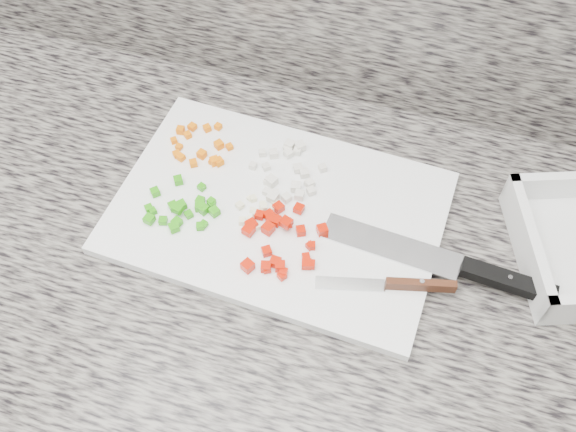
# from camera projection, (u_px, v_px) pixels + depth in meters

# --- Properties ---
(cabinet) EXTENTS (3.92, 0.62, 0.86)m
(cabinet) POSITION_uv_depth(u_px,v_px,m) (230.00, 362.00, 1.24)
(cabinet) COLOR silver
(cabinet) RESTS_ON ground
(countertop) EXTENTS (3.96, 0.64, 0.04)m
(countertop) POSITION_uv_depth(u_px,v_px,m) (206.00, 237.00, 0.87)
(countertop) COLOR slate
(countertop) RESTS_ON cabinet
(cutting_board) EXTENTS (0.45, 0.31, 0.01)m
(cutting_board) POSITION_uv_depth(u_px,v_px,m) (278.00, 212.00, 0.86)
(cutting_board) COLOR white
(cutting_board) RESTS_ON countertop
(carrot_pile) EXTENTS (0.09, 0.09, 0.01)m
(carrot_pile) POSITION_uv_depth(u_px,v_px,m) (201.00, 147.00, 0.91)
(carrot_pile) COLOR orange
(carrot_pile) RESTS_ON cutting_board
(onion_pile) EXTENTS (0.11, 0.11, 0.01)m
(onion_pile) POSITION_uv_depth(u_px,v_px,m) (287.00, 172.00, 0.89)
(onion_pile) COLOR silver
(onion_pile) RESTS_ON cutting_board
(green_pepper_pile) EXTENTS (0.10, 0.09, 0.02)m
(green_pepper_pile) POSITION_uv_depth(u_px,v_px,m) (184.00, 208.00, 0.85)
(green_pepper_pile) COLOR #2A9B0E
(green_pepper_pile) RESTS_ON cutting_board
(red_pepper_pile) EXTENTS (0.11, 0.12, 0.02)m
(red_pepper_pile) POSITION_uv_depth(u_px,v_px,m) (279.00, 238.00, 0.82)
(red_pepper_pile) COLOR red
(red_pepper_pile) RESTS_ON cutting_board
(garlic_pile) EXTENTS (0.05, 0.06, 0.01)m
(garlic_pile) POSITION_uv_depth(u_px,v_px,m) (255.00, 211.00, 0.85)
(garlic_pile) COLOR #F4EEBC
(garlic_pile) RESTS_ON cutting_board
(chef_knife) EXTENTS (0.30, 0.06, 0.02)m
(chef_knife) POSITION_uv_depth(u_px,v_px,m) (467.00, 269.00, 0.80)
(chef_knife) COLOR silver
(chef_knife) RESTS_ON cutting_board
(paring_knife) EXTENTS (0.17, 0.05, 0.02)m
(paring_knife) POSITION_uv_depth(u_px,v_px,m) (403.00, 285.00, 0.79)
(paring_knife) COLOR silver
(paring_knife) RESTS_ON cutting_board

